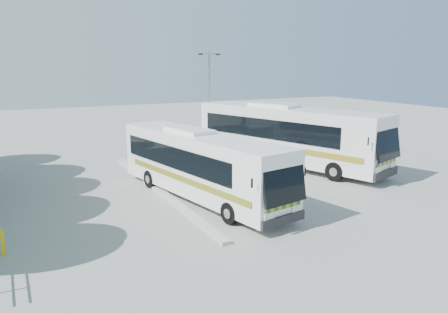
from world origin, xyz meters
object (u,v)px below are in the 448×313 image
coach_main (201,164)px  coach_adjacent (287,134)px  lamppost (209,97)px  bollard (3,243)px

coach_main → coach_adjacent: (7.94, 4.00, 0.31)m
coach_adjacent → coach_main: bearing=-171.8°
lamppost → coach_main: bearing=-123.7°
coach_adjacent → bollard: coach_adjacent is taller
bollard → lamppost: bearing=43.5°
coach_adjacent → bollard: bearing=-176.0°
coach_main → bollard: (-8.83, -2.95, -1.29)m
bollard → coach_main: bearing=18.5°
coach_main → coach_adjacent: coach_adjacent is taller
coach_adjacent → lamppost: size_ratio=1.85×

